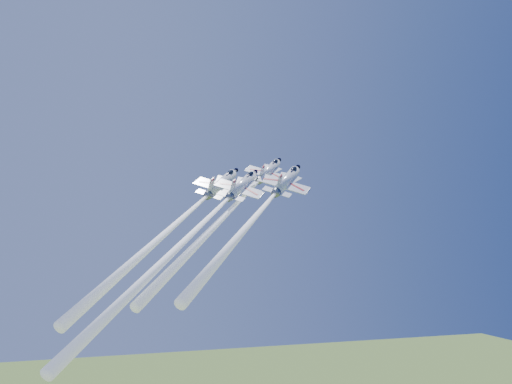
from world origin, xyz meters
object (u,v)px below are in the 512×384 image
object	(u,v)px
jet_lead	(230,210)
jet_left	(177,223)
jet_right	(257,214)
jet_slot	(190,236)

from	to	relation	value
jet_lead	jet_left	size ratio (longest dim) A/B	1.04
jet_left	jet_right	world-z (taller)	jet_left
jet_slot	jet_lead	bearing A→B (deg)	78.30
jet_lead	jet_right	bearing A→B (deg)	-17.82
jet_lead	jet_right	size ratio (longest dim) A/B	1.13
jet_left	jet_lead	bearing A→B (deg)	30.12
jet_lead	jet_left	world-z (taller)	jet_lead
jet_left	jet_slot	distance (m)	10.96
jet_left	jet_right	xyz separation A→B (m)	(14.17, -4.85, 1.62)
jet_lead	jet_left	bearing A→B (deg)	-149.88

